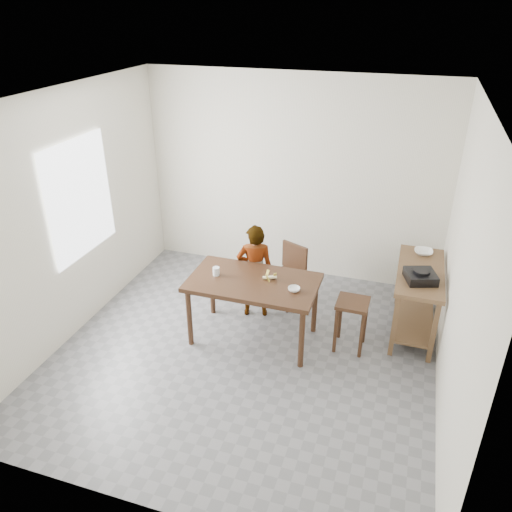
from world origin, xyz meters
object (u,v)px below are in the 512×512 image
(child, at_px, (255,271))
(prep_counter, at_px, (416,301))
(dining_table, at_px, (253,310))
(stool, at_px, (351,324))
(dining_chair, at_px, (286,276))

(child, bearing_deg, prep_counter, 169.22)
(prep_counter, height_order, child, child)
(dining_table, bearing_deg, prep_counter, 22.15)
(dining_table, xyz_separation_m, stool, (1.07, 0.16, -0.08))
(prep_counter, bearing_deg, stool, -140.23)
(child, bearing_deg, dining_table, 87.86)
(dining_chair, distance_m, stool, 1.13)
(stool, bearing_deg, dining_table, -171.63)
(dining_chair, xyz_separation_m, stool, (0.91, -0.66, -0.09))
(dining_table, bearing_deg, child, 105.76)
(dining_table, height_order, prep_counter, prep_counter)
(prep_counter, relative_size, child, 1.01)
(dining_chair, bearing_deg, child, -105.74)
(dining_table, height_order, stool, dining_table)
(stool, bearing_deg, prep_counter, 39.77)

